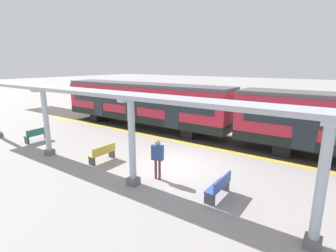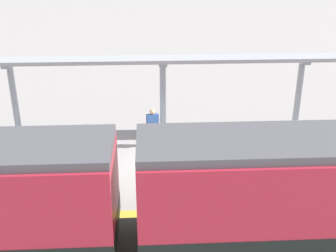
{
  "view_description": "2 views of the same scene",
  "coord_description": "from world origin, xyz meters",
  "px_view_note": "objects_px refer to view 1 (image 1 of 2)",
  "views": [
    {
      "loc": [
        10.31,
        6.7,
        4.93
      ],
      "look_at": [
        -0.24,
        -0.75,
        1.81
      ],
      "focal_mm": 27.55,
      "sensor_mm": 36.0,
      "label": 1
    },
    {
      "loc": [
        -14.7,
        0.5,
        7.84
      ],
      "look_at": [
        -0.8,
        -0.26,
        2.13
      ],
      "focal_mm": 43.74,
      "sensor_mm": 36.0,
      "label": 2
    }
  ],
  "objects_px": {
    "bench_mid_platform": "(103,153)",
    "canopy_pillar_third": "(132,142)",
    "bench_near_end": "(219,187)",
    "train_near_carriage": "(142,104)",
    "bench_far_end": "(37,135)",
    "canopy_pillar_second": "(46,122)",
    "canopy_pillar_fourth": "(321,186)",
    "passenger_by_the_benches": "(157,155)"
  },
  "relations": [
    {
      "from": "bench_mid_platform",
      "to": "canopy_pillar_third",
      "type": "bearing_deg",
      "value": 71.2
    },
    {
      "from": "bench_near_end",
      "to": "bench_mid_platform",
      "type": "bearing_deg",
      "value": -89.83
    },
    {
      "from": "train_near_carriage",
      "to": "bench_far_end",
      "type": "height_order",
      "value": "train_near_carriage"
    },
    {
      "from": "canopy_pillar_second",
      "to": "bench_far_end",
      "type": "relative_size",
      "value": 2.4
    },
    {
      "from": "canopy_pillar_fourth",
      "to": "bench_mid_platform",
      "type": "relative_size",
      "value": 2.42
    },
    {
      "from": "passenger_by_the_benches",
      "to": "canopy_pillar_third",
      "type": "bearing_deg",
      "value": -25.96
    },
    {
      "from": "train_near_carriage",
      "to": "passenger_by_the_benches",
      "type": "distance_m",
      "value": 9.88
    },
    {
      "from": "bench_near_end",
      "to": "bench_far_end",
      "type": "height_order",
      "value": "same"
    },
    {
      "from": "train_near_carriage",
      "to": "canopy_pillar_fourth",
      "type": "xyz_separation_m",
      "value": [
        8.06,
        13.06,
        0.02
      ]
    },
    {
      "from": "bench_mid_platform",
      "to": "passenger_by_the_benches",
      "type": "xyz_separation_m",
      "value": [
        0.02,
        3.57,
        0.68
      ]
    },
    {
      "from": "canopy_pillar_second",
      "to": "passenger_by_the_benches",
      "type": "xyz_separation_m",
      "value": [
        -1.03,
        6.79,
        -0.73
      ]
    },
    {
      "from": "train_near_carriage",
      "to": "canopy_pillar_second",
      "type": "relative_size",
      "value": 4.08
    },
    {
      "from": "bench_near_end",
      "to": "canopy_pillar_third",
      "type": "bearing_deg",
      "value": -72.6
    },
    {
      "from": "canopy_pillar_second",
      "to": "passenger_by_the_benches",
      "type": "distance_m",
      "value": 6.91
    },
    {
      "from": "train_near_carriage",
      "to": "passenger_by_the_benches",
      "type": "xyz_separation_m",
      "value": [
        7.03,
        6.91,
        -0.72
      ]
    },
    {
      "from": "canopy_pillar_second",
      "to": "bench_mid_platform",
      "type": "xyz_separation_m",
      "value": [
        -1.05,
        3.22,
        -1.41
      ]
    },
    {
      "from": "train_near_carriage",
      "to": "canopy_pillar_fourth",
      "type": "height_order",
      "value": "canopy_pillar_fourth"
    },
    {
      "from": "canopy_pillar_fourth",
      "to": "bench_near_end",
      "type": "xyz_separation_m",
      "value": [
        -1.07,
        -3.26,
        -1.41
      ]
    },
    {
      "from": "train_near_carriage",
      "to": "bench_far_end",
      "type": "bearing_deg",
      "value": -22.92
    },
    {
      "from": "canopy_pillar_third",
      "to": "train_near_carriage",
      "type": "bearing_deg",
      "value": -141.52
    },
    {
      "from": "bench_near_end",
      "to": "canopy_pillar_fourth",
      "type": "bearing_deg",
      "value": 71.89
    },
    {
      "from": "bench_near_end",
      "to": "passenger_by_the_benches",
      "type": "xyz_separation_m",
      "value": [
        0.03,
        -2.9,
        0.68
      ]
    },
    {
      "from": "canopy_pillar_fourth",
      "to": "bench_near_end",
      "type": "height_order",
      "value": "canopy_pillar_fourth"
    },
    {
      "from": "canopy_pillar_third",
      "to": "canopy_pillar_fourth",
      "type": "height_order",
      "value": "same"
    },
    {
      "from": "canopy_pillar_fourth",
      "to": "bench_mid_platform",
      "type": "bearing_deg",
      "value": -96.14
    },
    {
      "from": "bench_far_end",
      "to": "canopy_pillar_second",
      "type": "bearing_deg",
      "value": 72.21
    },
    {
      "from": "bench_far_end",
      "to": "canopy_pillar_fourth",
      "type": "bearing_deg",
      "value": 86.45
    },
    {
      "from": "canopy_pillar_third",
      "to": "bench_near_end",
      "type": "bearing_deg",
      "value": 107.4
    },
    {
      "from": "train_near_carriage",
      "to": "canopy_pillar_third",
      "type": "distance_m",
      "value": 10.29
    },
    {
      "from": "train_near_carriage",
      "to": "bench_near_end",
      "type": "distance_m",
      "value": 12.12
    },
    {
      "from": "canopy_pillar_second",
      "to": "bench_mid_platform",
      "type": "bearing_deg",
      "value": 108.02
    },
    {
      "from": "canopy_pillar_third",
      "to": "canopy_pillar_fourth",
      "type": "xyz_separation_m",
      "value": [
        0.0,
        6.65,
        0.0
      ]
    },
    {
      "from": "bench_far_end",
      "to": "train_near_carriage",
      "type": "bearing_deg",
      "value": 157.08
    },
    {
      "from": "canopy_pillar_second",
      "to": "train_near_carriage",
      "type": "bearing_deg",
      "value": -179.16
    },
    {
      "from": "train_near_carriage",
      "to": "canopy_pillar_third",
      "type": "bearing_deg",
      "value": 38.48
    },
    {
      "from": "canopy_pillar_fourth",
      "to": "bench_mid_platform",
      "type": "xyz_separation_m",
      "value": [
        -1.05,
        -9.73,
        -1.41
      ]
    },
    {
      "from": "canopy_pillar_third",
      "to": "canopy_pillar_fourth",
      "type": "distance_m",
      "value": 6.65
    },
    {
      "from": "passenger_by_the_benches",
      "to": "bench_far_end",
      "type": "bearing_deg",
      "value": -89.8
    },
    {
      "from": "canopy_pillar_second",
      "to": "bench_near_end",
      "type": "relative_size",
      "value": 2.43
    },
    {
      "from": "bench_mid_platform",
      "to": "bench_far_end",
      "type": "bearing_deg",
      "value": -89.55
    },
    {
      "from": "bench_near_end",
      "to": "bench_far_end",
      "type": "distance_m",
      "value": 12.79
    },
    {
      "from": "passenger_by_the_benches",
      "to": "bench_mid_platform",
      "type": "bearing_deg",
      "value": -90.25
    }
  ]
}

